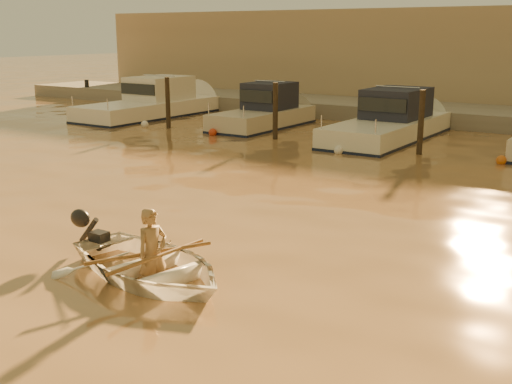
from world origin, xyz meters
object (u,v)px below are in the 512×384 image
Objects in this scene: person at (153,254)px; moored_boat_2 at (388,122)px; moored_boat_1 at (263,112)px; moored_boat_0 at (149,103)px; dinghy at (149,265)px.

moored_boat_2 reaches higher than person.
moored_boat_1 is at bearing 180.00° from moored_boat_2.
moored_boat_0 is 6.10m from moored_boat_1.
dinghy is at bearing 90.00° from person.
moored_boat_0 is 1.35× the size of moored_boat_1.
person is 19.92m from moored_boat_0.
moored_boat_1 is at bearing 39.44° from person.
person reaches higher than dinghy.
moored_boat_0 reaches higher than person.
moored_boat_2 is at bearing 0.00° from moored_boat_0.
person is at bearing -90.00° from dinghy.
dinghy is 16.34m from moored_boat_1.
moored_boat_0 is (-13.54, 14.61, 0.21)m from person.
moored_boat_2 is (11.41, 0.00, 0.00)m from moored_boat_0.
moored_boat_1 and moored_boat_2 have the same top height.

